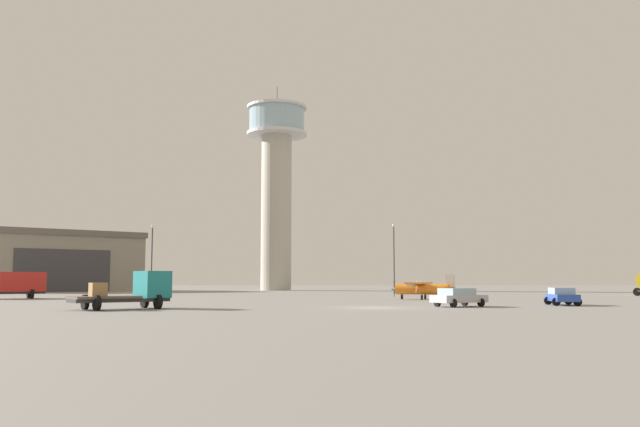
{
  "coord_description": "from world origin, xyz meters",
  "views": [
    {
      "loc": [
        -4.33,
        -48.04,
        1.99
      ],
      "look_at": [
        -3.61,
        32.92,
        10.07
      ],
      "focal_mm": 37.36,
      "sensor_mm": 36.0,
      "label": 1
    }
  ],
  "objects_px": {
    "control_tower": "(276,175)",
    "airplane_orange": "(423,288)",
    "truck_box_red": "(10,283)",
    "car_silver": "(458,297)",
    "light_post_east": "(394,253)",
    "truck_flatbed_teal": "(136,290)",
    "light_post_west": "(152,253)",
    "car_blue": "(562,296)"
  },
  "relations": [
    {
      "from": "control_tower",
      "to": "car_silver",
      "type": "bearing_deg",
      "value": -76.88
    },
    {
      "from": "light_post_east",
      "to": "airplane_orange",
      "type": "bearing_deg",
      "value": -91.16
    },
    {
      "from": "airplane_orange",
      "to": "truck_flatbed_teal",
      "type": "distance_m",
      "value": 31.71
    },
    {
      "from": "airplane_orange",
      "to": "light_post_west",
      "type": "relative_size",
      "value": 0.89
    },
    {
      "from": "airplane_orange",
      "to": "truck_box_red",
      "type": "relative_size",
      "value": 1.2
    },
    {
      "from": "airplane_orange",
      "to": "truck_box_red",
      "type": "bearing_deg",
      "value": 15.32
    },
    {
      "from": "control_tower",
      "to": "car_silver",
      "type": "height_order",
      "value": "control_tower"
    },
    {
      "from": "truck_flatbed_teal",
      "to": "car_silver",
      "type": "distance_m",
      "value": 23.3
    },
    {
      "from": "car_silver",
      "to": "light_post_east",
      "type": "distance_m",
      "value": 46.98
    },
    {
      "from": "truck_box_red",
      "to": "car_blue",
      "type": "distance_m",
      "value": 54.97
    },
    {
      "from": "truck_flatbed_teal",
      "to": "car_blue",
      "type": "relative_size",
      "value": 1.52
    },
    {
      "from": "control_tower",
      "to": "light_post_west",
      "type": "height_order",
      "value": "control_tower"
    },
    {
      "from": "light_post_west",
      "to": "light_post_east",
      "type": "bearing_deg",
      "value": 8.13
    },
    {
      "from": "car_silver",
      "to": "car_blue",
      "type": "bearing_deg",
      "value": -13.16
    },
    {
      "from": "truck_box_red",
      "to": "light_post_west",
      "type": "height_order",
      "value": "light_post_west"
    },
    {
      "from": "car_blue",
      "to": "truck_flatbed_teal",
      "type": "bearing_deg",
      "value": -71.8
    },
    {
      "from": "control_tower",
      "to": "car_silver",
      "type": "distance_m",
      "value": 82.15
    },
    {
      "from": "airplane_orange",
      "to": "car_silver",
      "type": "distance_m",
      "value": 18.05
    },
    {
      "from": "truck_box_red",
      "to": "car_silver",
      "type": "distance_m",
      "value": 47.99
    },
    {
      "from": "airplane_orange",
      "to": "car_silver",
      "type": "height_order",
      "value": "airplane_orange"
    },
    {
      "from": "control_tower",
      "to": "light_post_east",
      "type": "distance_m",
      "value": 39.39
    },
    {
      "from": "control_tower",
      "to": "car_blue",
      "type": "distance_m",
      "value": 81.95
    },
    {
      "from": "car_blue",
      "to": "light_post_east",
      "type": "xyz_separation_m",
      "value": [
        -7.92,
        43.89,
        5.17
      ]
    },
    {
      "from": "car_blue",
      "to": "light_post_west",
      "type": "height_order",
      "value": "light_post_west"
    },
    {
      "from": "truck_flatbed_teal",
      "to": "car_blue",
      "type": "height_order",
      "value": "truck_flatbed_teal"
    },
    {
      "from": "truck_flatbed_teal",
      "to": "car_silver",
      "type": "relative_size",
      "value": 1.47
    },
    {
      "from": "control_tower",
      "to": "car_silver",
      "type": "xyz_separation_m",
      "value": [
        18.0,
        -77.25,
        -21.35
      ]
    },
    {
      "from": "truck_flatbed_teal",
      "to": "car_blue",
      "type": "distance_m",
      "value": 32.42
    },
    {
      "from": "truck_flatbed_teal",
      "to": "light_post_west",
      "type": "relative_size",
      "value": 0.7
    },
    {
      "from": "airplane_orange",
      "to": "car_blue",
      "type": "height_order",
      "value": "airplane_orange"
    },
    {
      "from": "light_post_west",
      "to": "light_post_east",
      "type": "relative_size",
      "value": 0.94
    },
    {
      "from": "truck_flatbed_teal",
      "to": "car_blue",
      "type": "bearing_deg",
      "value": -26.9
    },
    {
      "from": "control_tower",
      "to": "airplane_orange",
      "type": "relative_size",
      "value": 4.67
    },
    {
      "from": "car_blue",
      "to": "car_silver",
      "type": "relative_size",
      "value": 0.97
    },
    {
      "from": "car_silver",
      "to": "light_post_west",
      "type": "relative_size",
      "value": 0.47
    },
    {
      "from": "truck_box_red",
      "to": "truck_flatbed_teal",
      "type": "bearing_deg",
      "value": 95.79
    },
    {
      "from": "control_tower",
      "to": "airplane_orange",
      "type": "height_order",
      "value": "control_tower"
    },
    {
      "from": "light_post_east",
      "to": "truck_flatbed_teal",
      "type": "bearing_deg",
      "value": -115.47
    },
    {
      "from": "truck_box_red",
      "to": "car_silver",
      "type": "relative_size",
      "value": 1.56
    },
    {
      "from": "car_silver",
      "to": "light_post_west",
      "type": "xyz_separation_m",
      "value": [
        -33.01,
        41.85,
        4.87
      ]
    },
    {
      "from": "car_blue",
      "to": "light_post_west",
      "type": "relative_size",
      "value": 0.46
    },
    {
      "from": "truck_box_red",
      "to": "light_post_east",
      "type": "height_order",
      "value": "light_post_east"
    }
  ]
}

